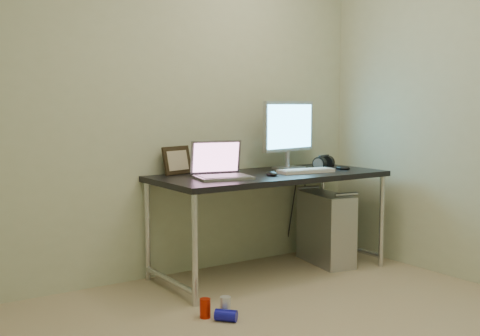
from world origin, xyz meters
TOP-DOWN VIEW (x-y plane):
  - wall_back at (0.00, 1.75)m, footprint 3.50×0.02m
  - desk at (0.70, 1.37)m, footprint 1.74×0.76m
  - tower_computer at (1.24, 1.34)m, footprint 0.33×0.57m
  - cable_a at (1.19, 1.70)m, footprint 0.01×0.16m
  - cable_b at (1.28, 1.68)m, footprint 0.02×0.11m
  - can_red at (-0.19, 0.81)m, footprint 0.08×0.08m
  - can_white at (-0.08, 0.77)m, footprint 0.08×0.08m
  - can_blue at (-0.12, 0.69)m, footprint 0.14×0.14m
  - laptop at (0.25, 1.34)m, footprint 0.42×0.37m
  - monitor at (1.02, 1.55)m, footprint 0.56×0.21m
  - keyboard at (0.95, 1.26)m, footprint 0.45×0.19m
  - mouse_right at (1.33, 1.26)m, footprint 0.11×0.14m
  - mouse_left at (0.63, 1.25)m, footprint 0.11×0.14m
  - headphones at (1.34, 1.49)m, footprint 0.21×0.12m
  - picture_frame at (0.11, 1.70)m, footprint 0.27×0.14m
  - webcam at (0.26, 1.64)m, footprint 0.04×0.04m

SIDE VIEW (x-z plane):
  - can_blue at x=-0.12m, z-range 0.00..0.07m
  - can_red at x=-0.19m, z-range 0.00..0.12m
  - can_white at x=-0.08m, z-range 0.00..0.12m
  - tower_computer at x=1.24m, z-range -0.02..0.58m
  - cable_b at x=1.28m, z-range 0.02..0.74m
  - cable_a at x=1.19m, z-range 0.06..0.74m
  - desk at x=0.70m, z-range 0.30..1.05m
  - keyboard at x=0.95m, z-range 0.75..0.78m
  - mouse_right at x=1.33m, z-range 0.75..0.79m
  - mouse_left at x=0.63m, z-range 0.75..0.79m
  - headphones at x=1.34m, z-range 0.72..0.84m
  - laptop at x=0.25m, z-range 0.68..0.94m
  - webcam at x=0.26m, z-range 0.78..0.88m
  - picture_frame at x=0.11m, z-range 0.75..0.96m
  - monitor at x=1.02m, z-range 0.80..1.33m
  - wall_back at x=0.00m, z-range 0.00..2.50m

